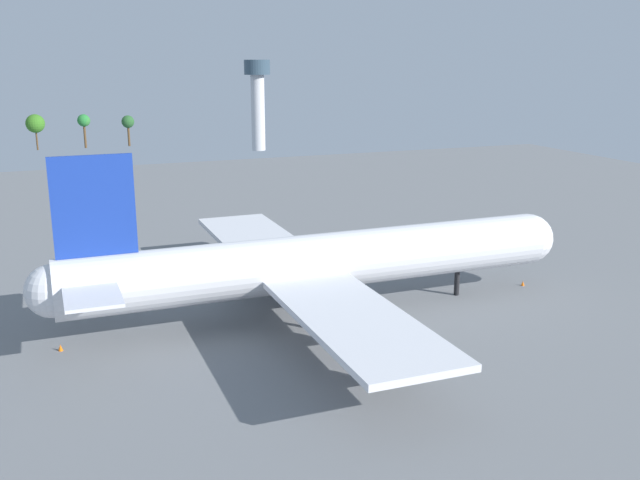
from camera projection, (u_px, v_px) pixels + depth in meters
ground_plane at (320, 314)px, 87.75m from camera, size 268.63×268.63×0.00m
cargo_airplane at (318, 262)px, 86.01m from camera, size 67.16×62.36×20.92m
safety_cone_nose at (523, 283)px, 98.43m from camera, size 0.47×0.47×0.67m
safety_cone_tail at (60, 348)px, 76.69m from camera, size 0.51×0.51×0.73m
control_tower at (258, 94)px, 234.67m from camera, size 8.56×8.56×29.55m
tree_line_backdrop at (28, 121)px, 236.30m from camera, size 57.35×6.66×15.04m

